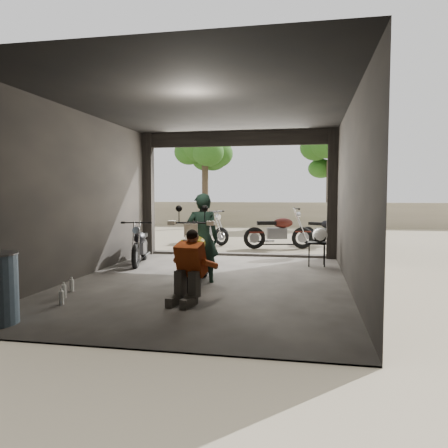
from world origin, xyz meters
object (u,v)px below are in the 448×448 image
at_px(outside_bike_b, 279,228).
at_px(stool, 317,245).
at_px(sign_post, 345,193).
at_px(main_bike, 198,252).
at_px(rider, 202,239).
at_px(mechanic, 187,269).
at_px(helmet, 320,235).
at_px(outside_bike_c, 325,229).
at_px(left_bike, 140,243).
at_px(outside_bike_a, 206,227).

distance_m(outside_bike_b, stool, 3.17).
relative_size(outside_bike_b, sign_post, 0.74).
xyz_separation_m(main_bike, stool, (2.12, 2.40, -0.12)).
bearing_deg(rider, mechanic, 79.75).
bearing_deg(mechanic, helmet, 73.58).
relative_size(outside_bike_c, mechanic, 1.51).
relative_size(outside_bike_b, outside_bike_c, 1.13).
height_order(main_bike, outside_bike_b, outside_bike_b).
bearing_deg(outside_bike_b, left_bike, 126.46).
distance_m(outside_bike_b, mechanic, 6.81).
height_order(outside_bike_b, rider, rider).
distance_m(main_bike, left_bike, 2.66).
bearing_deg(stool, mechanic, -117.11).
relative_size(outside_bike_c, stool, 2.88).
bearing_deg(main_bike, mechanic, -85.38).
distance_m(left_bike, rider, 2.60).
xyz_separation_m(rider, sign_post, (2.87, 4.89, 0.83)).
distance_m(rider, mechanic, 1.56).
distance_m(stool, helmet, 0.25).
xyz_separation_m(main_bike, rider, (0.05, 0.15, 0.22)).
distance_m(outside_bike_a, outside_bike_b, 2.51).
bearing_deg(sign_post, outside_bike_c, 101.33).
bearing_deg(outside_bike_a, rider, -140.26).
distance_m(rider, helmet, 3.06).
relative_size(left_bike, mechanic, 1.43).
xyz_separation_m(outside_bike_a, stool, (3.43, -3.76, -0.07)).
bearing_deg(stool, main_bike, -131.52).
bearing_deg(main_bike, left_bike, 130.58).
bearing_deg(left_bike, outside_bike_a, 70.44).
distance_m(outside_bike_b, helmet, 3.25).
xyz_separation_m(left_bike, helmet, (4.03, 0.42, 0.20)).
relative_size(main_bike, outside_bike_a, 1.11).
bearing_deg(mechanic, main_bike, 109.94).
xyz_separation_m(left_bike, mechanic, (2.04, -3.28, 0.02)).
bearing_deg(outside_bike_b, mechanic, 159.10).
height_order(outside_bike_a, sign_post, sign_post).
height_order(helmet, sign_post, sign_post).
distance_m(outside_bike_c, rider, 6.72).
relative_size(outside_bike_a, rider, 0.99).
relative_size(main_bike, mechanic, 1.69).
relative_size(left_bike, rider, 0.92).
bearing_deg(outside_bike_b, stool, -174.19).
bearing_deg(stool, outside_bike_b, 109.25).
xyz_separation_m(helmet, sign_post, (0.73, 2.71, 0.94)).
bearing_deg(helmet, stool, 141.78).
height_order(mechanic, sign_post, sign_post).
relative_size(left_bike, outside_bike_a, 0.93).
height_order(rider, sign_post, sign_post).
bearing_deg(stool, helmet, -44.48).
distance_m(outside_bike_b, sign_post, 2.15).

